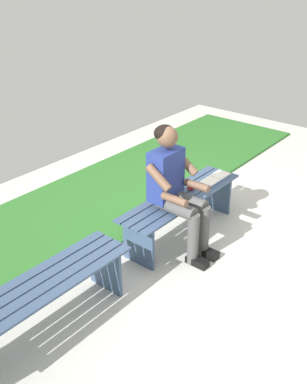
{
  "coord_description": "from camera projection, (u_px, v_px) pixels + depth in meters",
  "views": [
    {
      "loc": [
        3.25,
        2.27,
        2.57
      ],
      "look_at": [
        0.64,
        0.15,
        0.81
      ],
      "focal_mm": 41.44,
      "sensor_mm": 36.0,
      "label": 1
    }
  ],
  "objects": [
    {
      "name": "ground_plane",
      "position": [
        215.0,
        328.0,
        3.52
      ],
      "size": [
        10.0,
        7.0,
        0.04
      ],
      "primitive_type": "cube",
      "color": "beige"
    },
    {
      "name": "bench_near",
      "position": [
        182.0,
        205.0,
        4.54
      ],
      "size": [
        1.59,
        0.42,
        0.46
      ],
      "rotation": [
        0.0,
        0.0,
        -0.01
      ],
      "color": "#384C6B",
      "rests_on": "ground"
    },
    {
      "name": "grass_strip",
      "position": [
        41.0,
        231.0,
        4.71
      ],
      "size": [
        9.0,
        1.62,
        0.03
      ],
      "primitive_type": "cube",
      "color": "#2D6B28",
      "rests_on": "ground"
    },
    {
      "name": "bench_far",
      "position": [
        36.0,
        299.0,
        3.27
      ],
      "size": [
        1.66,
        0.42,
        0.46
      ],
      "rotation": [
        0.0,
        0.0,
        -0.01
      ],
      "color": "#384C6B",
      "rests_on": "ground"
    },
    {
      "name": "book_open",
      "position": [
        215.0,
        178.0,
        4.81
      ],
      "size": [
        0.41,
        0.16,
        0.02
      ],
      "rotation": [
        0.0,
        0.0,
        -0.01
      ],
      "color": "white",
      "rests_on": "bench_near"
    },
    {
      "name": "person_seated",
      "position": [
        176.0,
        186.0,
        4.15
      ],
      "size": [
        0.5,
        0.69,
        1.26
      ],
      "color": "navy",
      "rests_on": "ground"
    },
    {
      "name": "apple",
      "position": [
        191.0,
        186.0,
        4.57
      ],
      "size": [
        0.08,
        0.08,
        0.08
      ],
      "primitive_type": "sphere",
      "color": "red",
      "rests_on": "bench_near"
    }
  ]
}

